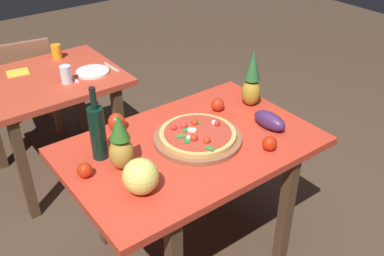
{
  "coord_description": "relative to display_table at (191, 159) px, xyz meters",
  "views": [
    {
      "loc": [
        -1.1,
        -1.48,
        2.01
      ],
      "look_at": [
        0.05,
        0.05,
        0.82
      ],
      "focal_mm": 41.14,
      "sensor_mm": 36.0,
      "label": 1
    }
  ],
  "objects": [
    {
      "name": "ground_plane",
      "position": [
        0.0,
        0.0,
        -0.67
      ],
      "size": [
        10.0,
        10.0,
        0.0
      ],
      "primitive_type": "plane",
      "color": "#4C3828"
    },
    {
      "name": "display_table",
      "position": [
        0.0,
        0.0,
        0.0
      ],
      "size": [
        1.27,
        0.83,
        0.77
      ],
      "color": "#503623",
      "rests_on": "ground_plane"
    },
    {
      "name": "background_table",
      "position": [
        -0.31,
        1.18,
        -0.03
      ],
      "size": [
        0.95,
        0.77,
        0.77
      ],
      "color": "#503623",
      "rests_on": "ground_plane"
    },
    {
      "name": "dining_chair",
      "position": [
        -0.27,
        1.79,
        -0.19
      ],
      "size": [
        0.46,
        0.46,
        0.85
      ],
      "rotation": [
        0.0,
        0.0,
        2.97
      ],
      "color": "#90593C",
      "rests_on": "ground_plane"
    },
    {
      "name": "pizza_board",
      "position": [
        0.05,
        -0.0,
        0.11
      ],
      "size": [
        0.45,
        0.45,
        0.02
      ],
      "primitive_type": "cylinder",
      "color": "#90593C",
      "rests_on": "display_table"
    },
    {
      "name": "pizza",
      "position": [
        0.04,
        -0.0,
        0.14
      ],
      "size": [
        0.39,
        0.39,
        0.06
      ],
      "color": "#E0B05D",
      "rests_on": "pizza_board"
    },
    {
      "name": "wine_bottle",
      "position": [
        -0.42,
        0.17,
        0.24
      ],
      "size": [
        0.08,
        0.08,
        0.37
      ],
      "color": "black",
      "rests_on": "display_table"
    },
    {
      "name": "pineapple_left",
      "position": [
        -0.37,
        0.03,
        0.23
      ],
      "size": [
        0.12,
        0.12,
        0.29
      ],
      "color": "#B18C35",
      "rests_on": "display_table"
    },
    {
      "name": "pineapple_right",
      "position": [
        0.52,
        0.12,
        0.24
      ],
      "size": [
        0.11,
        0.11,
        0.33
      ],
      "color": "#AD8928",
      "rests_on": "display_table"
    },
    {
      "name": "melon",
      "position": [
        -0.39,
        -0.17,
        0.18
      ],
      "size": [
        0.16,
        0.16,
        0.16
      ],
      "primitive_type": "sphere",
      "color": "#ECE167",
      "rests_on": "display_table"
    },
    {
      "name": "bell_pepper",
      "position": [
        -0.23,
        0.34,
        0.14
      ],
      "size": [
        0.09,
        0.09,
        0.1
      ],
      "primitive_type": "ellipsoid",
      "color": "red",
      "rests_on": "display_table"
    },
    {
      "name": "eggplant",
      "position": [
        0.42,
        -0.13,
        0.14
      ],
      "size": [
        0.1,
        0.21,
        0.09
      ],
      "primitive_type": "ellipsoid",
      "rotation": [
        0.0,
        0.0,
        1.64
      ],
      "color": "#452555",
      "rests_on": "display_table"
    },
    {
      "name": "tomato_beside_pepper",
      "position": [
        0.32,
        0.18,
        0.13
      ],
      "size": [
        0.07,
        0.07,
        0.07
      ],
      "primitive_type": "sphere",
      "color": "red",
      "rests_on": "display_table"
    },
    {
      "name": "tomato_by_bottle",
      "position": [
        -0.54,
        0.07,
        0.13
      ],
      "size": [
        0.07,
        0.07,
        0.07
      ],
      "primitive_type": "sphere",
      "color": "red",
      "rests_on": "display_table"
    },
    {
      "name": "tomato_near_board",
      "position": [
        0.28,
        -0.28,
        0.13
      ],
      "size": [
        0.07,
        0.07,
        0.07
      ],
      "primitive_type": "sphere",
      "color": "red",
      "rests_on": "display_table"
    },
    {
      "name": "drinking_glass_juice",
      "position": [
        -0.11,
        1.44,
        0.15
      ],
      "size": [
        0.07,
        0.07,
        0.1
      ],
      "primitive_type": "cylinder",
      "color": "orange",
      "rests_on": "background_table"
    },
    {
      "name": "drinking_glass_water",
      "position": [
        -0.22,
        1.03,
        0.15
      ],
      "size": [
        0.07,
        0.07,
        0.11
      ],
      "primitive_type": "cylinder",
      "color": "silver",
      "rests_on": "background_table"
    },
    {
      "name": "dinner_plate",
      "position": [
        -0.02,
        1.07,
        0.1
      ],
      "size": [
        0.22,
        0.22,
        0.02
      ],
      "primitive_type": "cylinder",
      "color": "white",
      "rests_on": "background_table"
    },
    {
      "name": "fork_utensil",
      "position": [
        -0.16,
        1.07,
        0.1
      ],
      "size": [
        0.03,
        0.18,
        0.01
      ],
      "primitive_type": "cube",
      "rotation": [
        0.0,
        0.0,
        -0.05
      ],
      "color": "silver",
      "rests_on": "background_table"
    },
    {
      "name": "knife_utensil",
      "position": [
        0.12,
        1.07,
        0.1
      ],
      "size": [
        0.02,
        0.18,
        0.01
      ],
      "primitive_type": "cube",
      "rotation": [
        0.0,
        0.0,
        0.04
      ],
      "color": "silver",
      "rests_on": "background_table"
    },
    {
      "name": "napkin_folded",
      "position": [
        -0.42,
        1.36,
        0.1
      ],
      "size": [
        0.16,
        0.14,
        0.01
      ],
      "primitive_type": "cube",
      "rotation": [
        0.0,
        0.0,
        -0.16
      ],
      "color": "yellow",
      "rests_on": "background_table"
    }
  ]
}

